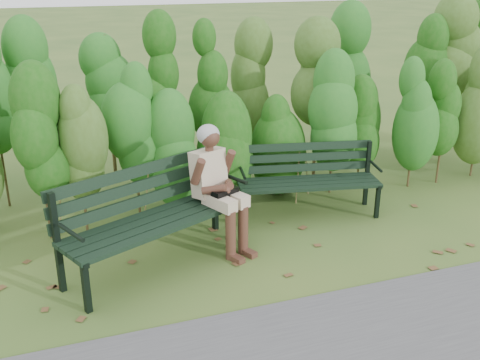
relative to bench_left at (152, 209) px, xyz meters
name	(u,v)px	position (x,y,z in m)	size (l,w,h in m)	color
ground	(251,256)	(1.00, -0.23, -0.60)	(80.00, 80.00, 0.00)	#395B24
hedge_band	(201,104)	(1.00, 1.63, 0.66)	(11.04, 1.67, 2.42)	#47381E
leaf_litter	(218,260)	(0.64, -0.20, -0.60)	(5.77, 2.10, 0.01)	brown
bench_left	(152,209)	(0.00, 0.00, 0.00)	(2.13, 1.44, 1.02)	black
bench_right	(307,174)	(2.06, 0.62, -0.09)	(1.81, 0.89, 0.87)	black
seated_woman	(217,180)	(0.74, 0.11, 0.19)	(0.63, 0.82, 1.37)	beige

